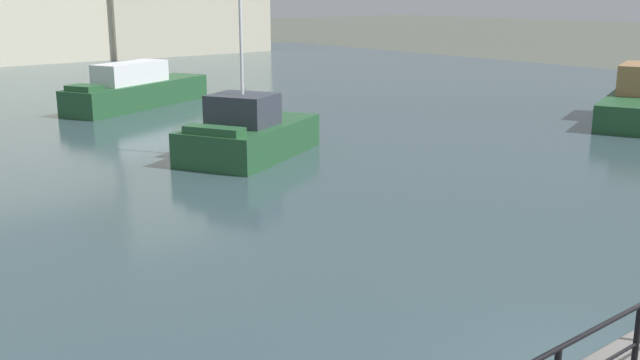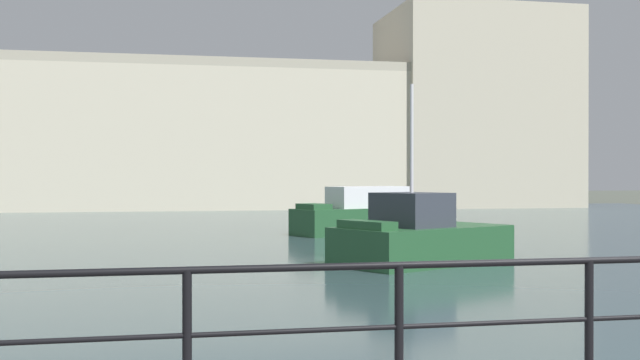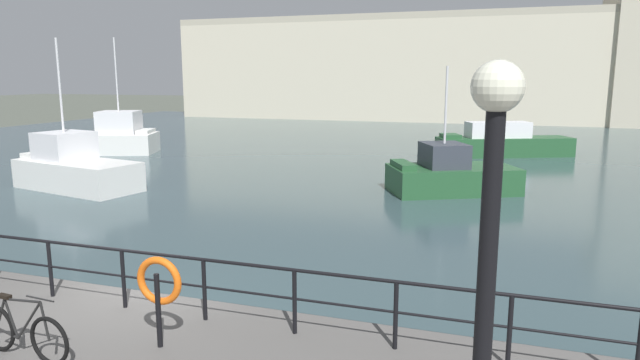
# 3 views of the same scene
# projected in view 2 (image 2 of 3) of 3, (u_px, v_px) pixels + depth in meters

# --- Properties ---
(water_basin) EXTENTS (80.00, 60.00, 0.01)m
(water_basin) POSITION_uv_depth(u_px,v_px,m) (229.00, 231.00, 36.52)
(water_basin) COLOR #33474C
(water_basin) RESTS_ON ground_plane
(harbor_building) EXTENTS (62.04, 11.65, 16.63)m
(harbor_building) POSITION_uv_depth(u_px,v_px,m) (284.00, 132.00, 63.85)
(harbor_building) COLOR beige
(harbor_building) RESTS_ON ground_plane
(moored_blue_motorboat) EXTENTS (5.87, 4.75, 5.30)m
(moored_blue_motorboat) POSITION_uv_depth(u_px,v_px,m) (419.00, 238.00, 22.91)
(moored_blue_motorboat) COLOR #23512D
(moored_blue_motorboat) RESTS_ON water_basin
(moored_harbor_tender) EXTENTS (8.34, 5.16, 2.13)m
(moored_harbor_tender) POSITION_uv_depth(u_px,v_px,m) (373.00, 215.00, 35.32)
(moored_harbor_tender) COLOR #23512D
(moored_harbor_tender) RESTS_ON water_basin
(quay_railing) EXTENTS (25.70, 0.07, 1.08)m
(quay_railing) POSITION_uv_depth(u_px,v_px,m) (589.00, 299.00, 6.24)
(quay_railing) COLOR black
(quay_railing) RESTS_ON quay_promenade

